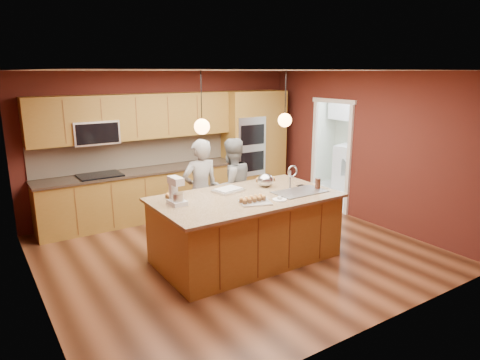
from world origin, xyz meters
TOP-DOWN VIEW (x-y plane):
  - floor at (0.00, 0.00)m, footprint 5.50×5.50m
  - ceiling at (0.00, 0.00)m, footprint 5.50×5.50m
  - wall_back at (0.00, 2.50)m, footprint 5.50×0.00m
  - wall_front at (0.00, -2.50)m, footprint 5.50×0.00m
  - wall_left at (-2.75, 0.00)m, footprint 0.00×5.00m
  - wall_right at (2.75, 0.00)m, footprint 0.00×5.00m
  - cabinet_run at (-0.68, 2.25)m, footprint 3.74×0.64m
  - oven_column at (1.85, 2.19)m, footprint 1.30×0.62m
  - doorway_trim at (2.73, 0.80)m, footprint 0.08×1.11m
  - laundry_room at (4.35, 1.20)m, footprint 2.60×2.70m
  - pendant_left at (-0.71, -0.29)m, footprint 0.20×0.20m
  - pendant_right at (0.66, -0.29)m, footprint 0.20×0.20m
  - island at (-0.01, -0.30)m, footprint 2.61×1.46m
  - person_left at (-0.23, 0.69)m, footprint 0.63×0.42m
  - person_right at (0.35, 0.69)m, footprint 0.81×0.63m
  - stand_mixer at (-1.02, -0.11)m, footprint 0.21×0.28m
  - sheet_cake at (-0.11, 0.05)m, footprint 0.47×0.39m
  - cooling_rack at (-0.11, -0.65)m, footprint 0.48×0.41m
  - mixing_bowl at (0.52, -0.02)m, footprint 0.25×0.25m
  - plate at (0.25, -0.71)m, footprint 0.20×0.20m
  - tumbler at (1.10, -0.57)m, footprint 0.08×0.08m
  - phone at (1.00, -0.29)m, footprint 0.13×0.08m
  - cupcakes_left at (-0.96, 0.11)m, footprint 0.16×0.31m
  - cupcakes_rack at (-0.12, -0.60)m, footprint 0.39×0.16m
  - cupcakes_right at (0.71, 0.22)m, footprint 0.33×0.16m
  - washer at (4.18, 0.83)m, footprint 0.76×0.78m
  - dryer at (4.20, 1.59)m, footprint 0.81×0.82m

SIDE VIEW (x-z plane):
  - floor at x=0.00m, z-range 0.00..0.00m
  - island at x=-0.01m, z-range -0.18..1.16m
  - dryer at x=4.20m, z-range 0.00..1.03m
  - washer at x=4.18m, z-range 0.00..1.10m
  - person_right at x=0.35m, z-range 0.00..1.64m
  - person_left at x=-0.23m, z-range 0.00..1.67m
  - phone at x=1.00m, z-range 0.96..0.97m
  - plate at x=0.25m, z-range 0.96..0.98m
  - cooling_rack at x=-0.11m, z-range 0.96..0.98m
  - sheet_cake at x=-0.11m, z-range 0.96..1.01m
  - cabinet_run at x=-0.68m, z-range -0.17..2.13m
  - cupcakes_left at x=-0.96m, z-range 0.96..1.03m
  - cupcakes_right at x=0.71m, z-range 0.96..1.04m
  - cupcakes_rack at x=-0.12m, z-range 0.98..1.05m
  - tumbler at x=1.10m, z-range 0.96..1.12m
  - doorway_trim at x=2.73m, z-range -0.05..2.15m
  - mixing_bowl at x=0.52m, z-range 0.96..1.17m
  - stand_mixer at x=-1.02m, z-range 0.94..1.31m
  - oven_column at x=1.85m, z-range 0.00..2.30m
  - wall_back at x=0.00m, z-range -1.40..4.10m
  - wall_front at x=0.00m, z-range -1.40..4.10m
  - wall_left at x=-2.75m, z-range -1.15..3.85m
  - wall_right at x=2.75m, z-range -1.15..3.85m
  - laundry_room at x=4.35m, z-range 0.60..3.30m
  - pendant_left at x=-0.71m, z-range 1.60..2.40m
  - pendant_right at x=0.66m, z-range 1.60..2.40m
  - ceiling at x=0.00m, z-range 2.70..2.70m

